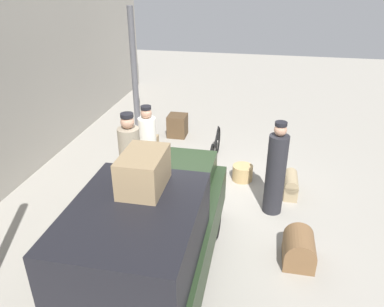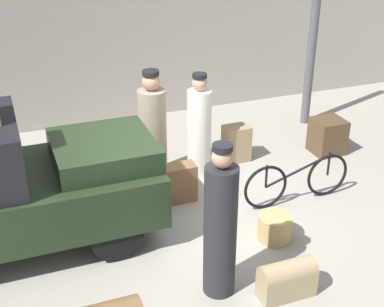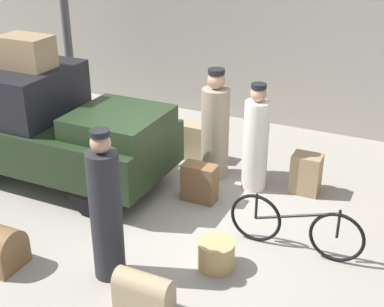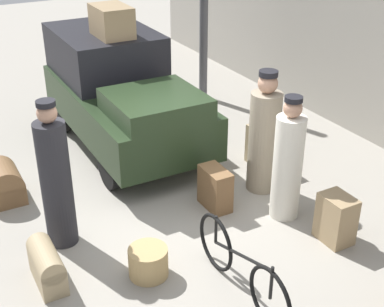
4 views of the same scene
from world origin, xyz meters
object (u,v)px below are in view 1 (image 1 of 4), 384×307
Objects in this scene: porter_standing_middle at (130,158)px; trunk_umber_medium at (177,126)px; porter_carrying_trunk at (276,172)px; trunk_barrel_dark at (299,249)px; trunk_large_brown at (291,184)px; wicker_basket at (242,173)px; suitcase_black_upright at (173,181)px; bicycle at (215,148)px; porter_with_bicycle at (148,146)px; truck at (152,232)px; suitcase_small_leather at (103,191)px; trunk_wicker_pale at (151,149)px; trunk_on_truck_roof at (144,171)px.

porter_standing_middle reaches higher than trunk_umber_medium.
porter_carrying_trunk reaches higher than trunk_barrel_dark.
porter_carrying_trunk is at bearing 151.45° from trunk_large_brown.
wicker_basket is 0.78× the size of suitcase_black_upright.
trunk_barrel_dark is at bearing -150.37° from bicycle.
porter_standing_middle reaches higher than trunk_barrel_dark.
trunk_large_brown is at bearing -123.64° from bicycle.
truck is at bearing -161.56° from porter_with_bicycle.
porter_with_bicycle is at bearing 55.40° from trunk_barrel_dark.
wicker_basket is at bearing -136.79° from trunk_umber_medium.
porter_carrying_trunk reaches higher than suitcase_black_upright.
trunk_umber_medium is at bearing 42.75° from bicycle.
suitcase_small_leather is (-0.55, 0.41, -0.49)m from porter_standing_middle.
truck reaches higher than trunk_large_brown.
truck is 8.08× the size of wicker_basket.
trunk_wicker_pale is 1.01× the size of trunk_umber_medium.
trunk_barrel_dark is at bearing -178.31° from trunk_large_brown.
porter_standing_middle is 1.57m from trunk_wicker_pale.
trunk_wicker_pale is 1.66m from trunk_umber_medium.
suitcase_small_leather is at bearing 38.35° from trunk_on_truck_roof.
bicycle is at bearing 44.01° from wicker_basket.
trunk_wicker_pale reaches higher than trunk_large_brown.
suitcase_small_leather is (-1.28, 0.56, -0.46)m from porter_with_bicycle.
trunk_on_truck_roof is at bearing -170.58° from trunk_umber_medium.
bicycle is 1.75m from suitcase_black_upright.
porter_carrying_trunk reaches higher than trunk_wicker_pale.
porter_standing_middle is 2.88× the size of trunk_umber_medium.
porter_carrying_trunk is 3.42m from trunk_wicker_pale.
suitcase_small_leather is (-2.30, 1.93, -0.04)m from bicycle.
bicycle is at bearing 29.63° from trunk_barrel_dark.
trunk_on_truck_roof is (-3.14, 2.10, 1.80)m from trunk_large_brown.
trunk_wicker_pale is 0.97× the size of trunk_barrel_dark.
bicycle reaches higher than wicker_basket.
trunk_umber_medium is (2.56, 3.05, 0.07)m from trunk_large_brown.
porter_carrying_trunk is 3.40m from suitcase_small_leather.
truck is 5.85× the size of trunk_wicker_pale.
suitcase_small_leather is 1.02× the size of trunk_umber_medium.
truck is 4.20m from bicycle.
truck is 4.84× the size of trunk_on_truck_roof.
porter_with_bicycle reaches higher than wicker_basket.
trunk_barrel_dark is 0.85× the size of trunk_on_truck_roof.
porter_standing_middle is 2.85× the size of trunk_wicker_pale.
trunk_barrel_dark is (-2.97, -3.40, -0.08)m from trunk_wicker_pale.
porter_standing_middle is 3.09m from trunk_on_truck_roof.
trunk_umber_medium is (3.12, -0.25, -0.50)m from porter_standing_middle.
porter_standing_middle is (-1.75, 1.52, 0.45)m from bicycle.
wicker_basket is at bearing -58.33° from suitcase_black_upright.
trunk_umber_medium reaches higher than suitcase_black_upright.
truck is 5.63m from trunk_umber_medium.
trunk_umber_medium is at bearing -10.27° from trunk_wicker_pale.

